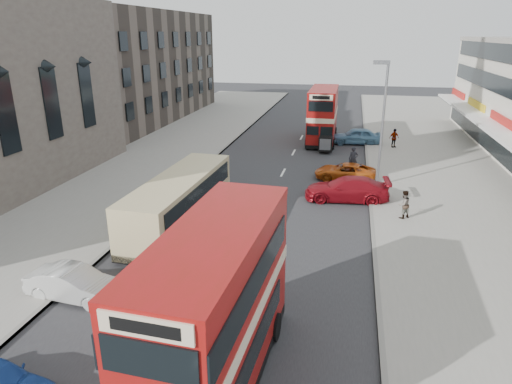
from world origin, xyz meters
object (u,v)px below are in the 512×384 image
Objects in this scene: pedestrian_far at (394,138)px; car_left_front at (74,284)px; bus_main at (217,311)px; coach at (180,200)px; pedestrian_near at (404,204)px; cyclist at (353,167)px; car_right_b at (345,172)px; car_right_a at (347,189)px; car_right_c at (356,136)px; street_lamp at (382,115)px; bus_second at (323,115)px.

car_left_front is at bearing -147.16° from pedestrian_far.
coach is (-5.17, 10.47, -1.01)m from bus_main.
pedestrian_near is 0.73× the size of cyclist.
pedestrian_far reaches higher than car_left_front.
bus_main reaches higher than car_left_front.
bus_main is at bearing -7.28° from car_right_b.
car_right_a is at bearing -98.52° from bus_main.
coach is 22.84m from car_right_c.
street_lamp reaches higher than pedestrian_far.
car_right_a is at bearing -96.80° from cyclist.
coach is at bearing -20.85° from pedestrian_near.
pedestrian_far reaches higher than car_right_c.
street_lamp is 11.90m from pedestrian_far.
car_right_b is (2.40, -11.33, -1.94)m from bus_second.
car_right_b is at bearing -95.70° from bus_main.
car_right_c is (3.83, 31.45, -1.75)m from bus_main.
coach is at bearing -6.69° from car_left_front.
coach is (-5.87, -21.29, -1.01)m from bus_second.
coach is 12.01m from pedestrian_near.
bus_second is 5.49× the size of pedestrian_near.
bus_second is at bearing -88.34° from bus_main.
street_lamp is 4.86m from cyclist.
cyclist is at bearing -96.67° from bus_main.
car_right_c is at bearing 69.08° from coach.
cyclist is (3.61, 21.35, -1.79)m from bus_main.
bus_main reaches higher than car_right_b.
cyclist is at bearing 152.10° from car_right_b.
bus_second is 1.72× the size of car_right_a.
bus_second is 29.58m from car_left_front.
car_right_c reaches higher than car_left_front.
car_right_c is 10.10m from cyclist.
car_right_a is 3.06× the size of pedestrian_far.
car_right_b is at bearing 178.48° from car_right_a.
street_lamp is 1.95× the size of car_right_b.
bus_main is 1.98× the size of car_right_c.
car_right_c is at bearing -94.03° from bus_main.
street_lamp is at bearing -31.42° from car_left_front.
car_right_a is at bearing -6.90° from car_right_c.
car_right_c reaches higher than car_right_b.
cyclist is at bearing 125.60° from street_lamp.
pedestrian_far is at bearing -21.80° from car_left_front.
pedestrian_far is (3.98, 9.86, 0.39)m from car_right_b.
car_left_front is 0.86× the size of car_right_c.
car_left_front is 19.84m from car_right_b.
bus_main is at bearing -11.83° from car_right_c.
bus_second is 1.96× the size of car_right_c.
bus_main is 2.31× the size of car_left_front.
bus_main reaches higher than car_right_c.
coach is 5.88× the size of pedestrian_far.
cyclist is (0.31, 5.06, -0.01)m from car_right_a.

